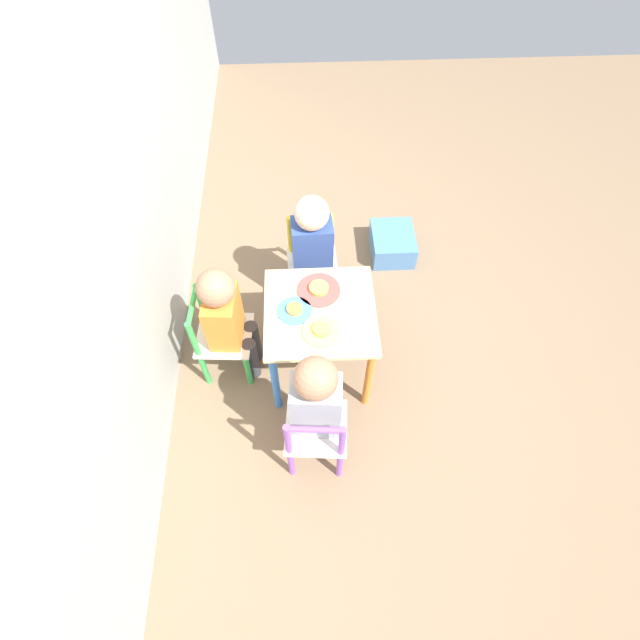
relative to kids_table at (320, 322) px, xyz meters
name	(u,v)px	position (x,y,z in m)	size (l,w,h in m)	color
ground_plane	(320,365)	(0.00, 0.00, -0.39)	(6.00, 6.00, 0.00)	#7F664C
house_wall	(69,162)	(0.00, 0.76, 0.91)	(6.00, 0.06, 2.60)	beige
kids_table	(320,322)	(0.00, 0.00, 0.00)	(0.49, 0.49, 0.48)	beige
chair_purple	(316,434)	(-0.48, 0.04, -0.14)	(0.28, 0.28, 0.52)	silver
chair_green	(220,337)	(0.03, 0.48, -0.14)	(0.28, 0.28, 0.52)	silver
chair_yellow	(312,263)	(0.48, 0.02, -0.14)	(0.27, 0.27, 0.52)	silver
child_left	(316,400)	(-0.42, 0.03, 0.06)	(0.22, 0.21, 0.75)	#4C608E
child_back	(227,316)	(0.03, 0.42, 0.04)	(0.21, 0.22, 0.72)	#38383D
child_right	(313,247)	(0.42, 0.02, 0.05)	(0.22, 0.21, 0.74)	#38383D
plate_left	(321,331)	(-0.11, 0.00, 0.10)	(0.16, 0.16, 0.03)	#EADB66
plate_back	(295,310)	(0.00, 0.11, 0.10)	(0.15, 0.15, 0.03)	#4C9EE0
plate_right	(319,290)	(0.11, 0.00, 0.10)	(0.20, 0.20, 0.03)	#E54C47
storage_bin	(392,244)	(0.77, -0.47, -0.32)	(0.29, 0.25, 0.15)	#4C7FB7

